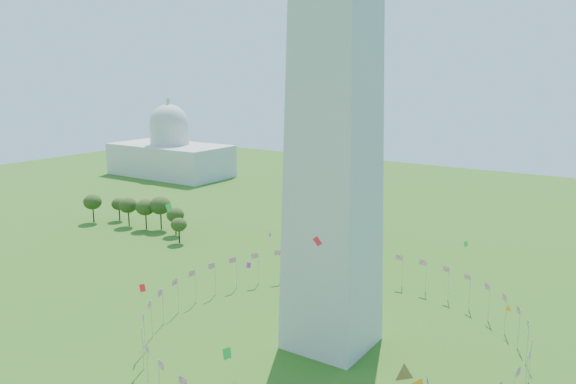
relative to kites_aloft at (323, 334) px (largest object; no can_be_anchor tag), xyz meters
The scene contains 4 objects.
flag_ring 34.89m from the kites_aloft, 116.66° to the left, with size 80.24×80.24×9.00m.
capitol_building 251.15m from the kites_aloft, 140.76° to the left, with size 70.00×35.00×46.00m, color beige, non-canonical shape.
kites_aloft is the anchor object (origin of this frame).
tree_line_west 140.11m from the kites_aloft, 149.83° to the left, with size 54.74×15.60×12.50m.
Camera 1 is at (55.21, -49.88, 58.05)m, focal length 35.00 mm.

